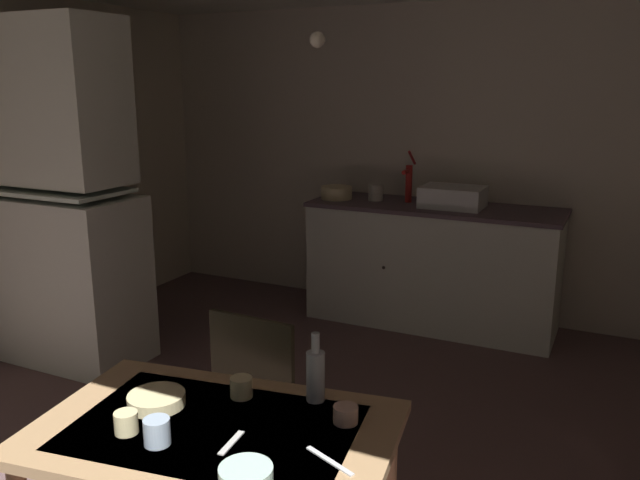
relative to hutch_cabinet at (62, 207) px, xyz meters
The scene contains 20 objects.
ground_plane 1.95m from the hutch_cabinet, ahead, with size 5.35×5.35×0.00m, color brown.
wall_back 2.62m from the hutch_cabinet, 50.54° to the left, with size 4.45×0.10×2.38m, color beige.
hutch_cabinet is the anchor object (origin of this frame).
counter_cabinet 2.63m from the hutch_cabinet, 39.92° to the left, with size 1.85×0.64×0.92m.
sink_basin 2.68m from the hutch_cabinet, 38.08° to the left, with size 0.44×0.34×0.15m.
hand_pump 2.44m from the hutch_cabinet, 44.04° to the left, with size 0.05×0.27×0.39m.
mixing_bowl_counter 2.00m from the hutch_cabinet, 53.07° to the left, with size 0.24×0.24×0.10m, color beige.
stoneware_crock 2.24m from the hutch_cabinet, 47.94° to the left, with size 0.11×0.11×0.12m, color beige.
dining_table 2.59m from the hutch_cabinet, 33.51° to the right, with size 1.23×0.87×0.74m.
chair_far_side 2.22m from the hutch_cabinet, 22.54° to the right, with size 0.42×0.42×0.92m.
serving_bowl_wide 2.35m from the hutch_cabinet, 36.28° to the right, with size 0.19×0.19×0.04m, color beige.
soup_bowl_small 2.90m from the hutch_cabinet, 34.22° to the right, with size 0.15×0.15×0.05m, color #ADD1C1.
teacup_cream 2.59m from the hutch_cabinet, 37.57° to the right, with size 0.08×0.08×0.08m, color #9EB2C6.
mug_tall 2.79m from the hutch_cabinet, 25.79° to the right, with size 0.08×0.08×0.06m, color tan.
mug_dark 2.48m from the hutch_cabinet, 39.21° to the right, with size 0.07×0.07×0.07m, color beige.
teacup_mint 2.44m from the hutch_cabinet, 29.75° to the right, with size 0.08×0.08×0.07m, color beige.
glass_bottle 2.61m from the hutch_cabinet, 25.41° to the right, with size 0.06×0.06×0.25m.
table_knife 2.94m from the hutch_cabinet, 29.32° to the right, with size 0.19×0.02×0.01m, color silver.
teaspoon_near_bowl 2.70m from the hutch_cabinet, 33.32° to the right, with size 0.14×0.02×0.01m, color beige.
pendant_bulb 2.03m from the hutch_cabinet, ahead, with size 0.08×0.08×0.08m, color #F9EFCC.
Camera 1 is at (1.57, -2.85, 1.80)m, focal length 36.24 mm.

